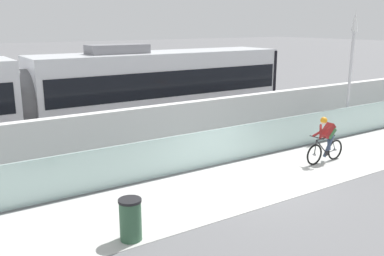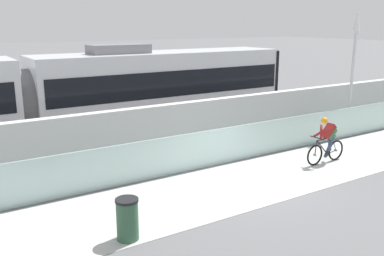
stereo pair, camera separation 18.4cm
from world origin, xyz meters
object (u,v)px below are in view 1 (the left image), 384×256
(tram, at_px, (22,102))
(trash_bin, at_px, (131,220))
(cyclist_on_bike, at_px, (326,140))
(lamp_post_antenna, at_px, (352,56))

(tram, height_order, trash_bin, tram)
(tram, bearing_deg, cyclist_on_bike, -39.64)
(cyclist_on_bike, xyz_separation_m, trash_bin, (-7.85, -1.25, -0.30))
(lamp_post_antenna, relative_size, trash_bin, 5.42)
(tram, xyz_separation_m, trash_bin, (0.41, -8.10, -1.41))
(tram, xyz_separation_m, lamp_post_antenna, (12.19, -4.70, 1.40))
(cyclist_on_bike, relative_size, lamp_post_antenna, 0.34)
(cyclist_on_bike, height_order, trash_bin, cyclist_on_bike)
(lamp_post_antenna, bearing_deg, cyclist_on_bike, -151.25)
(cyclist_on_bike, relative_size, trash_bin, 1.84)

